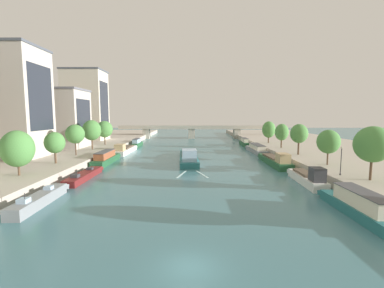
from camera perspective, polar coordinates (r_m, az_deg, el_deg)
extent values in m
plane|color=#42757F|center=(20.49, -0.39, -24.84)|extent=(400.00, 400.00, 0.00)
cube|color=#B7AD9E|center=(82.67, -27.56, -1.21)|extent=(36.00, 170.00, 1.74)
cube|color=#B7AD9E|center=(82.51, 27.63, -1.22)|extent=(36.00, 170.00, 1.74)
cube|color=#23666B|center=(62.48, -0.60, -2.99)|extent=(4.66, 20.95, 1.10)
cube|color=#23666B|center=(73.10, -0.80, -1.55)|extent=(3.75, 1.37, 0.91)
cube|color=#23666B|center=(62.39, -0.60, -2.46)|extent=(4.73, 20.96, 0.06)
cube|color=#9EBCD6|center=(55.21, -0.43, -2.38)|extent=(3.08, 4.27, 2.27)
cube|color=black|center=(57.23, -0.49, -1.73)|extent=(2.34, 0.11, 0.64)
cube|color=brown|center=(64.42, -0.65, -2.00)|extent=(3.44, 10.93, 0.36)
cylinder|color=#232328|center=(56.14, 0.14, -2.84)|extent=(0.07, 0.07, 1.10)
cube|color=silver|center=(48.22, 2.23, -6.41)|extent=(2.20, 5.82, 0.03)
cube|color=silver|center=(48.10, -2.08, -6.44)|extent=(1.79, 5.91, 0.03)
cube|color=gray|center=(36.73, -29.63, -10.33)|extent=(2.06, 10.42, 1.23)
cube|color=gray|center=(41.46, -25.96, -8.13)|extent=(1.77, 1.29, 0.98)
cube|color=gray|center=(36.56, -29.68, -9.36)|extent=(2.10, 10.42, 0.06)
cube|color=#9EBCD6|center=(38.45, -28.07, -8.18)|extent=(0.94, 0.92, 0.40)
cube|color=#9EBCD6|center=(34.07, -32.07, -10.14)|extent=(1.03, 1.12, 0.48)
cylinder|color=#232328|center=(33.67, -31.88, -9.76)|extent=(0.07, 0.07, 1.10)
cube|color=maroon|center=(47.92, -21.87, -6.36)|extent=(2.15, 11.49, 0.99)
cube|color=maroon|center=(53.45, -19.38, -4.88)|extent=(1.96, 1.23, 0.86)
cube|color=maroon|center=(47.81, -21.89, -5.74)|extent=(2.19, 11.49, 0.06)
cube|color=#38383D|center=(50.06, -20.80, -4.91)|extent=(1.03, 0.91, 0.40)
cube|color=#38383D|center=(44.88, -23.48, -6.23)|extent=(1.14, 1.11, 0.48)
cylinder|color=#232328|center=(44.49, -23.26, -5.92)|extent=(0.07, 0.07, 1.10)
cube|color=#235633|center=(61.48, -17.66, -3.35)|extent=(2.56, 12.73, 1.29)
cube|color=#235633|center=(67.80, -15.92, -2.31)|extent=(2.40, 1.27, 1.01)
cube|color=#235633|center=(61.38, -17.68, -2.72)|extent=(2.61, 12.73, 0.06)
cube|color=#9E5133|center=(60.67, -17.89, -2.16)|extent=(2.09, 8.15, 1.36)
cube|color=#4C4C51|center=(60.58, -17.91, -1.48)|extent=(2.24, 8.39, 0.08)
cylinder|color=#232328|center=(57.59, -18.51, -2.74)|extent=(0.07, 0.07, 1.10)
cube|color=silver|center=(76.95, -13.85, -1.37)|extent=(3.27, 15.21, 1.23)
cube|color=silver|center=(84.56, -12.47, -0.58)|extent=(2.87, 1.31, 0.98)
cube|color=silver|center=(76.87, -13.86, -0.89)|extent=(3.33, 15.22, 0.06)
cube|color=tan|center=(71.84, -14.94, -0.70)|extent=(2.30, 3.07, 1.71)
cube|color=black|center=(73.26, -14.61, -0.36)|extent=(1.80, 0.06, 0.48)
cube|color=brown|center=(78.30, -13.58, -0.60)|extent=(2.48, 7.93, 0.36)
cylinder|color=#232328|center=(72.33, -14.45, -0.89)|extent=(0.07, 0.07, 1.10)
cube|color=#235633|center=(91.29, -11.47, -0.14)|extent=(2.12, 9.30, 1.23)
cube|color=#235633|center=(96.13, -10.84, 0.27)|extent=(1.91, 1.28, 0.98)
cube|color=#235633|center=(91.23, -11.48, 0.27)|extent=(2.16, 9.30, 0.06)
cube|color=#9EBCD6|center=(90.71, -11.55, 0.67)|extent=(1.71, 5.96, 1.31)
cube|color=#4C4C51|center=(90.64, -11.56, 1.10)|extent=(1.84, 6.14, 0.08)
cylinder|color=#232328|center=(88.40, -11.68, 0.45)|extent=(0.07, 0.07, 1.10)
cube|color=#23666B|center=(33.92, 32.02, -11.94)|extent=(2.53, 11.74, 1.08)
cube|color=#23666B|center=(39.07, 27.19, -9.18)|extent=(2.39, 1.23, 0.91)
cube|color=#23666B|center=(33.76, 32.08, -11.02)|extent=(2.58, 11.74, 0.06)
cube|color=beige|center=(33.07, 32.70, -9.95)|extent=(2.07, 7.52, 1.55)
cube|color=#4C4C51|center=(32.86, 32.79, -8.58)|extent=(2.23, 7.74, 0.08)
cube|color=silver|center=(45.30, 23.35, -6.99)|extent=(2.70, 10.77, 1.21)
cube|color=silver|center=(50.50, 21.04, -5.43)|extent=(2.22, 1.33, 0.97)
cube|color=silver|center=(45.16, 23.39, -6.21)|extent=(2.74, 10.78, 0.06)
cube|color=#38383D|center=(41.66, 25.24, -5.91)|extent=(1.80, 2.20, 1.94)
cube|color=black|center=(42.58, 24.70, -5.23)|extent=(1.38, 0.08, 0.54)
cube|color=brown|center=(46.09, 22.92, -5.68)|extent=(2.00, 5.63, 0.36)
cylinder|color=#232328|center=(42.27, 25.42, -6.33)|extent=(0.07, 0.07, 1.10)
cube|color=#235633|center=(59.70, 17.25, -3.62)|extent=(3.01, 15.02, 1.26)
cube|color=#235633|center=(67.10, 15.22, -2.39)|extent=(2.72, 1.29, 1.00)
cube|color=#235633|center=(59.60, 17.27, -3.00)|extent=(3.07, 15.02, 0.06)
cube|color=tan|center=(54.68, 18.92, -2.87)|extent=(2.17, 3.02, 1.82)
cube|color=black|center=(56.05, 18.42, -2.35)|extent=(1.71, 0.05, 0.51)
cube|color=brown|center=(60.98, 16.84, -2.58)|extent=(2.31, 7.82, 0.36)
cylinder|color=#232328|center=(55.44, 19.12, -3.13)|extent=(0.07, 0.07, 1.10)
cube|color=gray|center=(77.67, 13.67, -1.35)|extent=(3.12, 14.50, 1.08)
cube|color=gray|center=(84.94, 12.37, -0.61)|extent=(2.69, 1.29, 0.90)
cube|color=gray|center=(77.60, 13.68, -0.94)|extent=(3.17, 14.50, 0.06)
cube|color=beige|center=(76.84, 13.83, -0.55)|extent=(2.50, 9.29, 1.17)
cube|color=#4C4C51|center=(76.77, 13.84, -0.08)|extent=(2.67, 9.57, 0.08)
cylinder|color=#232328|center=(73.50, 14.86, -0.91)|extent=(0.07, 0.07, 1.10)
cube|color=#235633|center=(93.36, 11.22, 0.03)|extent=(1.79, 9.15, 1.29)
cube|color=#235633|center=(98.14, 10.65, 0.41)|extent=(1.64, 1.28, 1.01)
cube|color=#235633|center=(93.29, 11.23, 0.44)|extent=(1.82, 9.15, 0.06)
cube|color=beige|center=(92.78, 11.29, 0.82)|extent=(1.45, 5.86, 1.29)
cube|color=#4C4C51|center=(92.72, 11.30, 1.25)|extent=(1.56, 6.04, 0.08)
cylinder|color=#232328|center=(90.61, 11.74, 0.63)|extent=(0.07, 0.07, 1.10)
cylinder|color=brown|center=(46.72, -32.80, -4.13)|extent=(0.31, 0.31, 2.47)
ellipsoid|color=#4C8942|center=(46.35, -33.00, -0.84)|extent=(4.57, 4.57, 5.32)
cylinder|color=brown|center=(54.89, -26.91, -2.25)|extent=(0.38, 0.38, 2.75)
ellipsoid|color=#4C8942|center=(54.61, -27.04, 0.28)|extent=(3.57, 3.57, 3.87)
cylinder|color=brown|center=(63.89, -23.36, -0.63)|extent=(0.25, 0.25, 3.52)
ellipsoid|color=#4C8942|center=(63.64, -23.47, 1.97)|extent=(4.00, 4.00, 4.16)
cylinder|color=brown|center=(73.00, -20.33, 0.28)|extent=(0.36, 0.36, 3.49)
ellipsoid|color=#4C8942|center=(72.76, -20.42, 2.76)|extent=(4.62, 4.62, 5.16)
cylinder|color=brown|center=(83.27, -17.90, 0.98)|extent=(0.32, 0.32, 3.24)
ellipsoid|color=#4C8942|center=(83.07, -17.97, 3.01)|extent=(4.67, 4.67, 4.85)
cylinder|color=brown|center=(43.71, 33.93, -4.13)|extent=(0.33, 0.33, 3.56)
ellipsoid|color=#4C8942|center=(43.31, 34.18, -0.06)|extent=(4.70, 4.70, 4.87)
cylinder|color=brown|center=(53.15, 27.03, -2.39)|extent=(0.27, 0.27, 2.97)
ellipsoid|color=#4C8942|center=(52.85, 27.17, 0.44)|extent=(3.89, 3.89, 4.20)
cylinder|color=brown|center=(64.06, 21.85, -0.54)|extent=(0.38, 0.38, 3.54)
ellipsoid|color=#4C8942|center=(63.80, 21.96, 2.07)|extent=(3.78, 3.78, 4.20)
cylinder|color=brown|center=(75.54, 18.61, 0.35)|extent=(0.38, 0.38, 3.00)
ellipsoid|color=#4C8942|center=(75.32, 18.68, 2.40)|extent=(3.55, 3.55, 4.43)
cylinder|color=brown|center=(87.50, 16.09, 1.13)|extent=(0.37, 0.37, 2.80)
ellipsoid|color=#4C8942|center=(87.31, 16.15, 2.97)|extent=(4.05, 4.05, 5.16)
cylinder|color=black|center=(44.98, 29.25, -3.35)|extent=(0.11, 0.11, 3.93)
sphere|color=#EAE5C6|center=(44.71, 29.40, -0.69)|extent=(0.28, 0.28, 0.28)
cylinder|color=black|center=(45.30, 29.13, -5.68)|extent=(0.22, 0.22, 0.20)
cube|color=#BCB2A8|center=(67.46, -33.63, 7.20)|extent=(11.73, 10.92, 22.35)
cube|color=#4C515B|center=(68.80, -34.23, 16.73)|extent=(12.08, 11.25, 0.50)
cube|color=#232833|center=(64.45, -29.29, 8.53)|extent=(0.04, 8.74, 13.41)
cube|color=#BCB2A8|center=(81.89, -26.98, 4.73)|extent=(15.74, 11.31, 15.26)
cube|color=slate|center=(82.15, -27.26, 10.22)|extent=(16.21, 11.65, 0.50)
cube|color=#232833|center=(78.61, -21.86, 5.48)|extent=(0.04, 9.05, 9.15)
cube|color=beige|center=(101.64, -21.53, 7.53)|extent=(13.09, 10.78, 23.73)
cube|color=#4C515B|center=(102.71, -21.81, 14.29)|extent=(13.49, 11.11, 0.50)
cube|color=#232833|center=(99.46, -18.00, 8.38)|extent=(0.04, 8.63, 14.24)
cube|color=#ADA899|center=(119.72, 0.06, 3.37)|extent=(64.51, 4.40, 0.60)
cube|color=#ADA899|center=(117.69, 0.06, 3.69)|extent=(64.51, 0.30, 0.90)
cube|color=#ADA899|center=(121.68, 0.06, 3.77)|extent=(64.51, 0.30, 0.90)
cube|color=#ADA899|center=(121.59, -9.54, 2.18)|extent=(2.80, 3.60, 4.26)
cube|color=#ADA899|center=(119.87, 0.06, 2.21)|extent=(2.80, 3.60, 4.26)
cube|color=#ADA899|center=(121.54, 9.66, 2.18)|extent=(2.80, 3.60, 4.26)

